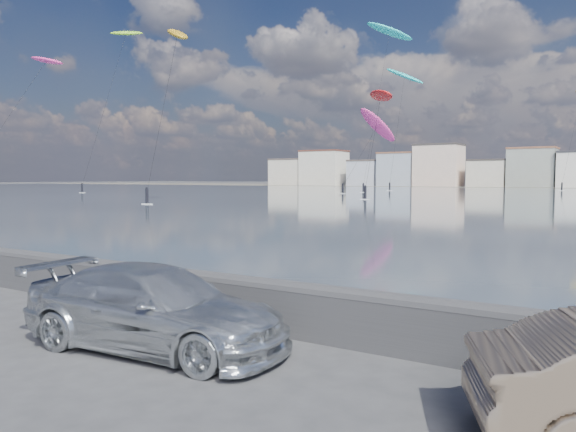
# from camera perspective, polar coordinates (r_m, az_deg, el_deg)

# --- Properties ---
(ground) EXTENTS (700.00, 700.00, 0.00)m
(ground) POSITION_cam_1_polar(r_m,az_deg,el_deg) (10.16, -17.50, -13.60)
(ground) COLOR #333335
(ground) RESTS_ON ground
(seawall) EXTENTS (400.00, 0.36, 1.08)m
(seawall) POSITION_cam_1_polar(r_m,az_deg,el_deg) (11.88, -7.51, -8.00)
(seawall) COLOR #28282B
(seawall) RESTS_ON ground
(car_silver) EXTENTS (5.21, 2.54, 1.46)m
(car_silver) POSITION_cam_1_polar(r_m,az_deg,el_deg) (10.29, -13.39, -9.09)
(car_silver) COLOR silver
(car_silver) RESTS_ON ground
(kitesurfer_0) EXTENTS (8.18, 13.66, 34.60)m
(kitesurfer_0) POSITION_cam_1_polar(r_m,az_deg,el_deg) (128.88, -16.20, 17.13)
(kitesurfer_0) COLOR #8CD826
(kitesurfer_0) RESTS_ON ground
(kitesurfer_2) EXTENTS (8.37, 13.90, 16.85)m
(kitesurfer_2) POSITION_cam_1_polar(r_m,az_deg,el_deg) (87.62, 9.39, 11.88)
(kitesurfer_2) COLOR red
(kitesurfer_2) RESTS_ON ground
(kitesurfer_3) EXTENTS (7.19, 13.74, 17.20)m
(kitesurfer_3) POSITION_cam_1_polar(r_m,az_deg,el_deg) (113.77, 9.09, 9.04)
(kitesurfer_3) COLOR #E5338C
(kitesurfer_3) RESTS_ON ground
(kitesurfer_4) EXTENTS (7.90, 16.60, 23.50)m
(kitesurfer_4) POSITION_cam_1_polar(r_m,az_deg,el_deg) (102.75, -23.45, 14.07)
(kitesurfer_4) COLOR #E5338C
(kitesurfer_4) RESTS_ON ground
(kitesurfer_11) EXTENTS (9.62, 9.14, 29.97)m
(kitesurfer_11) POSITION_cam_1_polar(r_m,az_deg,el_deg) (140.81, 11.75, 13.66)
(kitesurfer_11) COLOR #19BFBF
(kitesurfer_11) RESTS_ON ground
(kitesurfer_13) EXTENTS (10.24, 17.69, 37.61)m
(kitesurfer_13) POSITION_cam_1_polar(r_m,az_deg,el_deg) (131.29, 10.27, 17.85)
(kitesurfer_13) COLOR #19BFBF
(kitesurfer_13) RESTS_ON ground
(kitesurfer_14) EXTENTS (7.58, 9.87, 22.29)m
(kitesurfer_14) POSITION_cam_1_polar(r_m,az_deg,el_deg) (72.67, -11.22, 17.40)
(kitesurfer_14) COLOR #BF8C19
(kitesurfer_14) RESTS_ON ground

